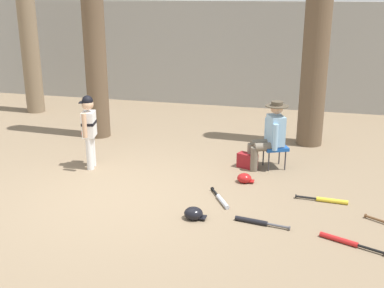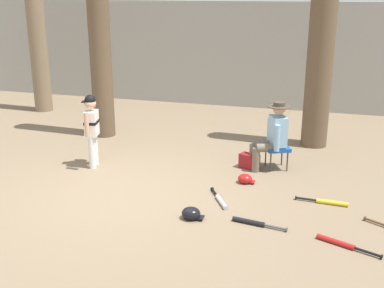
% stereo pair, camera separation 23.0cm
% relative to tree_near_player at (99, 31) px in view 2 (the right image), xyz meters
% --- Properties ---
extents(ground_plane, '(60.00, 60.00, 0.00)m').
position_rel_tree_near_player_xyz_m(ground_plane, '(1.66, -2.91, -2.21)').
color(ground_plane, '#7F6B51').
extents(concrete_back_wall, '(18.00, 0.36, 2.75)m').
position_rel_tree_near_player_xyz_m(concrete_back_wall, '(1.66, 3.64, -0.83)').
color(concrete_back_wall, '#9E9E99').
rests_on(concrete_back_wall, ground).
extents(tree_near_player, '(0.70, 0.70, 5.13)m').
position_rel_tree_near_player_xyz_m(tree_near_player, '(0.00, 0.00, 0.00)').
color(tree_near_player, brown).
rests_on(tree_near_player, ground).
extents(tree_behind_spectator, '(0.82, 0.82, 4.85)m').
position_rel_tree_near_player_xyz_m(tree_behind_spectator, '(4.39, 0.56, -0.20)').
color(tree_behind_spectator, brown).
rests_on(tree_behind_spectator, ground).
extents(young_ballplayer, '(0.41, 0.57, 1.31)m').
position_rel_tree_near_player_xyz_m(young_ballplayer, '(0.68, -1.83, -1.47)').
color(young_ballplayer, white).
rests_on(young_ballplayer, ground).
extents(folding_stool, '(0.53, 0.53, 0.41)m').
position_rel_tree_near_player_xyz_m(folding_stool, '(3.83, -1.02, -1.85)').
color(folding_stool, '#194C9E').
rests_on(folding_stool, ground).
extents(seated_spectator, '(0.67, 0.55, 1.20)m').
position_rel_tree_near_player_xyz_m(seated_spectator, '(3.74, -1.06, -1.57)').
color(seated_spectator, '#6B6051').
rests_on(seated_spectator, ground).
extents(handbag_beside_stool, '(0.38, 0.30, 0.26)m').
position_rel_tree_near_player_xyz_m(handbag_beside_stool, '(3.37, -1.15, -2.08)').
color(handbag_beside_stool, maroon).
rests_on(handbag_beside_stool, ground).
extents(tree_far_left, '(0.73, 0.73, 6.05)m').
position_rel_tree_near_player_xyz_m(tree_far_left, '(-2.55, 1.60, 0.43)').
color(tree_far_left, '#7F6B51').
rests_on(tree_far_left, ground).
extents(bat_yellow_trainer, '(0.77, 0.11, 0.07)m').
position_rel_tree_near_player_xyz_m(bat_yellow_trainer, '(4.75, -2.30, -2.18)').
color(bat_yellow_trainer, yellow).
rests_on(bat_yellow_trainer, ground).
extents(bat_red_barrel, '(0.78, 0.36, 0.07)m').
position_rel_tree_near_player_xyz_m(bat_red_barrel, '(4.93, -3.52, -2.18)').
color(bat_red_barrel, red).
rests_on(bat_red_barrel, ground).
extents(bat_black_composite, '(0.75, 0.18, 0.07)m').
position_rel_tree_near_player_xyz_m(bat_black_composite, '(3.80, -3.27, -2.18)').
color(bat_black_composite, black).
rests_on(bat_black_composite, ground).
extents(bat_aluminum_silver, '(0.41, 0.65, 0.07)m').
position_rel_tree_near_player_xyz_m(bat_aluminum_silver, '(3.21, -2.70, -2.18)').
color(bat_aluminum_silver, '#B7BCC6').
rests_on(bat_aluminum_silver, ground).
extents(batting_helmet_red, '(0.28, 0.22, 0.16)m').
position_rel_tree_near_player_xyz_m(batting_helmet_red, '(3.43, -1.84, -2.14)').
color(batting_helmet_red, '#A81919').
rests_on(batting_helmet_red, ground).
extents(batting_helmet_black, '(0.31, 0.24, 0.18)m').
position_rel_tree_near_player_xyz_m(batting_helmet_black, '(2.95, -3.33, -2.13)').
color(batting_helmet_black, black).
rests_on(batting_helmet_black, ground).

